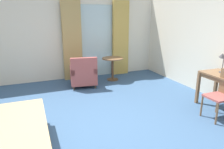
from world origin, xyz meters
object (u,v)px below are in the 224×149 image
Objects in this scene: desk_lamp at (222,58)px; round_cafe_table at (113,64)px; armchair_by_window at (83,75)px; desk_chair at (223,92)px.

round_cafe_table is (-1.53, 2.60, -0.55)m from desk_lamp.
armchair_by_window reaches higher than round_cafe_table.
desk_chair is at bearing -133.76° from desk_lamp.
armchair_by_window is (-2.01, 2.87, -0.18)m from desk_chair.
desk_lamp reaches higher than armchair_by_window.
desk_lamp reaches higher than round_cafe_table.
desk_chair is 2.27× the size of desk_lamp.
round_cafe_table is (1.01, 0.28, 0.17)m from armchair_by_window.
desk_lamp is at bearing 46.24° from desk_chair.
desk_chair reaches higher than armchair_by_window.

